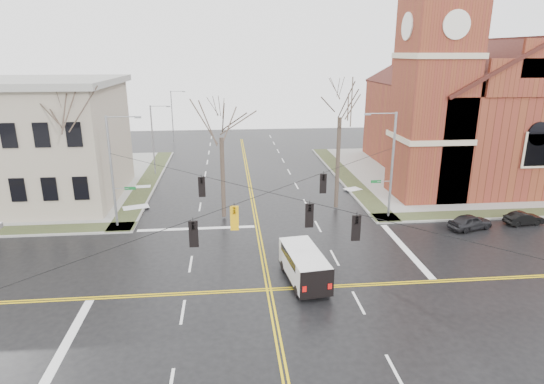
{
  "coord_description": "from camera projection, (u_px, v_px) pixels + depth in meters",
  "views": [
    {
      "loc": [
        -2.22,
        -24.52,
        13.83
      ],
      "look_at": [
        0.78,
        6.0,
        4.35
      ],
      "focal_mm": 30.0,
      "sensor_mm": 36.0,
      "label": 1
    }
  ],
  "objects": [
    {
      "name": "span_wires",
      "position": [
        269.0,
        192.0,
        25.78
      ],
      "size": [
        23.02,
        23.02,
        0.03
      ],
      "color": "black",
      "rests_on": "ground"
    },
    {
      "name": "ground",
      "position": [
        269.0,
        290.0,
        27.61
      ],
      "size": [
        120.0,
        120.0,
        0.0
      ],
      "primitive_type": "plane",
      "color": "black",
      "rests_on": "ground"
    },
    {
      "name": "civic_building_a",
      "position": [
        18.0,
        144.0,
        42.95
      ],
      "size": [
        18.0,
        14.0,
        11.0
      ],
      "primitive_type": "cube",
      "color": "gray",
      "rests_on": "ground"
    },
    {
      "name": "cargo_van",
      "position": [
        303.0,
        263.0,
        28.46
      ],
      "size": [
        2.67,
        5.46,
        1.99
      ],
      "rotation": [
        0.0,
        0.0,
        0.12
      ],
      "color": "silver",
      "rests_on": "ground"
    },
    {
      "name": "parked_car_b",
      "position": [
        524.0,
        218.0,
        37.88
      ],
      "size": [
        3.33,
        1.46,
        1.06
      ],
      "primitive_type": "imported",
      "rotation": [
        0.0,
        0.0,
        1.68
      ],
      "color": "black",
      "rests_on": "ground"
    },
    {
      "name": "road_markings",
      "position": [
        269.0,
        289.0,
        27.61
      ],
      "size": [
        100.0,
        100.0,
        0.01
      ],
      "color": "gold",
      "rests_on": "ground"
    },
    {
      "name": "streetlight_north_a",
      "position": [
        154.0,
        137.0,
        51.92
      ],
      "size": [
        2.3,
        0.2,
        8.0
      ],
      "color": "gray",
      "rests_on": "ground"
    },
    {
      "name": "tree_ne",
      "position": [
        340.0,
        111.0,
        39.26
      ],
      "size": [
        4.0,
        4.0,
        12.34
      ],
      "color": "#3B2F25",
      "rests_on": "ground"
    },
    {
      "name": "streetlight_north_b",
      "position": [
        173.0,
        114.0,
        70.93
      ],
      "size": [
        2.3,
        0.2,
        8.0
      ],
      "color": "gray",
      "rests_on": "ground"
    },
    {
      "name": "traffic_signals",
      "position": [
        270.0,
        209.0,
        25.37
      ],
      "size": [
        8.21,
        8.26,
        1.3
      ],
      "color": "black",
      "rests_on": "ground"
    },
    {
      "name": "tree_nw_far",
      "position": [
        70.0,
        120.0,
        36.44
      ],
      "size": [
        4.0,
        4.0,
        11.9
      ],
      "color": "#3B2F25",
      "rests_on": "ground"
    },
    {
      "name": "church",
      "position": [
        468.0,
        102.0,
        50.99
      ],
      "size": [
        24.28,
        27.48,
        27.5
      ],
      "color": "brown",
      "rests_on": "ground"
    },
    {
      "name": "signal_pole_ne",
      "position": [
        390.0,
        162.0,
        38.14
      ],
      "size": [
        2.75,
        0.22,
        9.0
      ],
      "color": "gray",
      "rests_on": "ground"
    },
    {
      "name": "signal_pole_nw",
      "position": [
        114.0,
        169.0,
        36.02
      ],
      "size": [
        2.75,
        0.22,
        9.0
      ],
      "color": "gray",
      "rests_on": "ground"
    },
    {
      "name": "sidewalks",
      "position": [
        269.0,
        288.0,
        27.59
      ],
      "size": [
        80.0,
        80.0,
        0.17
      ],
      "color": "gray",
      "rests_on": "ground"
    },
    {
      "name": "parked_car_a",
      "position": [
        470.0,
        222.0,
        36.83
      ],
      "size": [
        3.99,
        2.51,
        1.27
      ],
      "primitive_type": "imported",
      "rotation": [
        0.0,
        0.0,
        1.87
      ],
      "color": "black",
      "rests_on": "ground"
    },
    {
      "name": "tree_nw_near",
      "position": [
        221.0,
        132.0,
        37.28
      ],
      "size": [
        4.0,
        4.0,
        10.37
      ],
      "color": "#3B2F25",
      "rests_on": "ground"
    }
  ]
}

